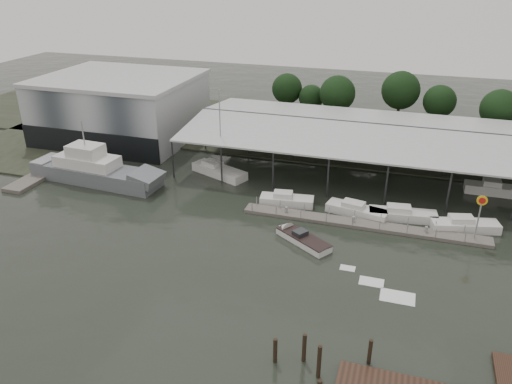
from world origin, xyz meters
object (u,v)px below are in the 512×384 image
(white_sailboat, at_px, (219,171))
(shell_fuel_sign, at_px, (480,210))
(grey_trawler, at_px, (96,171))
(speedboat_underway, at_px, (299,237))

(white_sailboat, bearing_deg, shell_fuel_sign, 7.84)
(grey_trawler, distance_m, speedboat_underway, 31.14)
(speedboat_underway, bearing_deg, grey_trawler, 20.24)
(white_sailboat, bearing_deg, grey_trawler, -131.49)
(shell_fuel_sign, height_order, speedboat_underway, shell_fuel_sign)
(white_sailboat, xyz_separation_m, speedboat_underway, (15.11, -14.44, -0.26))
(grey_trawler, xyz_separation_m, white_sailboat, (15.16, 7.21, -0.93))
(shell_fuel_sign, distance_m, white_sailboat, 34.59)
(shell_fuel_sign, distance_m, grey_trawler, 48.47)
(speedboat_underway, bearing_deg, shell_fuel_sign, -129.73)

